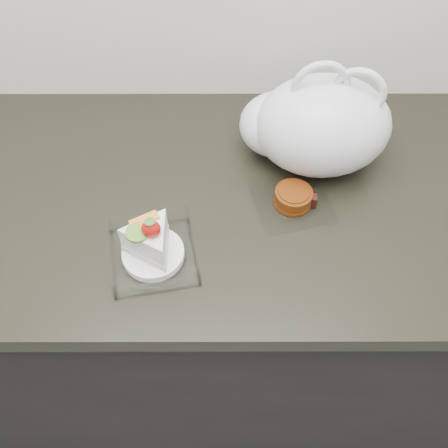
# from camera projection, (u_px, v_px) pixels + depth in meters

# --- Properties ---
(counter) EXTENTS (2.04, 0.64, 0.90)m
(counter) POSITION_uv_depth(u_px,v_px,m) (201.00, 300.00, 1.36)
(counter) COLOR black
(counter) RESTS_ON ground
(cake_tray) EXTENTS (0.18, 0.18, 0.12)m
(cake_tray) POSITION_uv_depth(u_px,v_px,m) (152.00, 248.00, 0.88)
(cake_tray) COLOR white
(cake_tray) RESTS_ON counter
(mooncake_wrap) EXTENTS (0.17, 0.17, 0.04)m
(mooncake_wrap) POSITION_uv_depth(u_px,v_px,m) (294.00, 198.00, 0.97)
(mooncake_wrap) COLOR white
(mooncake_wrap) RESTS_ON counter
(plastic_bag) EXTENTS (0.31, 0.24, 0.24)m
(plastic_bag) POSITION_uv_depth(u_px,v_px,m) (313.00, 125.00, 0.98)
(plastic_bag) COLOR silver
(plastic_bag) RESTS_ON counter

